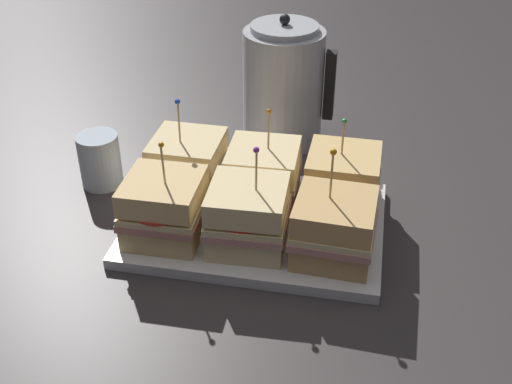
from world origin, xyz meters
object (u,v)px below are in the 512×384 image
at_px(sandwich_front_right, 334,228).
at_px(sandwich_back_center, 264,174).
at_px(kettle_steel, 284,85).
at_px(drinking_glass, 100,160).
at_px(serving_platter, 256,224).
at_px(sandwich_back_right, 342,181).
at_px(sandwich_front_center, 250,217).
at_px(sandwich_front_left, 164,208).
at_px(sandwich_back_left, 188,165).

xyz_separation_m(sandwich_front_right, sandwich_back_center, (-0.13, 0.13, -0.00)).
xyz_separation_m(kettle_steel, drinking_glass, (-0.29, -0.23, -0.07)).
xyz_separation_m(serving_platter, sandwich_back_right, (0.13, 0.06, 0.06)).
bearing_deg(sandwich_front_center, sandwich_front_left, -178.47).
height_order(sandwich_back_left, sandwich_back_right, sandwich_back_left).
bearing_deg(sandwich_back_right, sandwich_front_left, -153.49).
bearing_deg(serving_platter, drinking_glass, 164.69).
bearing_deg(drinking_glass, sandwich_front_right, -18.99).
distance_m(sandwich_front_right, sandwich_back_left, 0.29).
bearing_deg(serving_platter, sandwich_front_left, -152.83).
xyz_separation_m(sandwich_back_center, drinking_glass, (-0.30, 0.02, -0.02)).
xyz_separation_m(sandwich_back_left, sandwich_back_right, (0.26, -0.00, -0.00)).
xyz_separation_m(sandwich_back_center, kettle_steel, (-0.01, 0.25, 0.05)).
bearing_deg(kettle_steel, sandwich_back_right, -61.15).
bearing_deg(sandwich_back_center, sandwich_back_right, 0.36).
xyz_separation_m(sandwich_front_left, kettle_steel, (0.12, 0.38, 0.05)).
distance_m(sandwich_back_left, drinking_glass, 0.17).
bearing_deg(kettle_steel, sandwich_front_right, -70.30).
bearing_deg(sandwich_front_left, sandwich_back_left, 90.04).
distance_m(sandwich_front_center, sandwich_back_left, 0.19).
xyz_separation_m(serving_platter, sandwich_front_right, (0.13, -0.07, 0.06)).
relative_size(serving_platter, sandwich_back_center, 2.45).
relative_size(sandwich_back_right, drinking_glass, 1.68).
height_order(sandwich_front_center, kettle_steel, kettle_steel).
distance_m(sandwich_front_left, drinking_glass, 0.23).
bearing_deg(sandwich_back_left, drinking_glass, 173.96).
height_order(sandwich_front_right, drinking_glass, sandwich_front_right).
distance_m(sandwich_front_left, sandwich_front_right, 0.26).
distance_m(sandwich_front_left, sandwich_back_center, 0.19).
height_order(sandwich_front_center, sandwich_back_center, sandwich_front_center).
bearing_deg(sandwich_front_right, drinking_glass, 161.01).
bearing_deg(sandwich_front_right, sandwich_front_left, -179.76).
xyz_separation_m(sandwich_front_center, sandwich_back_center, (-0.00, 0.13, -0.00)).
bearing_deg(drinking_glass, sandwich_front_center, -25.59).
bearing_deg(sandwich_back_right, sandwich_back_left, 179.92).
xyz_separation_m(sandwich_back_left, kettle_steel, (0.12, 0.25, 0.05)).
height_order(sandwich_front_left, kettle_steel, kettle_steel).
bearing_deg(sandwich_back_right, sandwich_front_right, -90.83).
bearing_deg(sandwich_back_left, serving_platter, -26.24).
bearing_deg(serving_platter, sandwich_back_right, 25.86).
xyz_separation_m(sandwich_front_left, sandwich_back_right, (0.26, 0.13, 0.00)).
xyz_separation_m(sandwich_back_left, sandwich_back_center, (0.13, -0.00, -0.00)).
xyz_separation_m(serving_platter, drinking_glass, (-0.30, 0.08, 0.04)).
xyz_separation_m(sandwich_front_right, sandwich_back_left, (-0.26, 0.13, 0.00)).
xyz_separation_m(serving_platter, sandwich_back_center, (0.00, 0.06, 0.06)).
height_order(sandwich_front_right, kettle_steel, kettle_steel).
xyz_separation_m(sandwich_front_right, drinking_glass, (-0.43, 0.15, -0.02)).
height_order(sandwich_back_center, drinking_glass, sandwich_back_center).
bearing_deg(sandwich_front_left, serving_platter, 27.17).
bearing_deg(drinking_glass, kettle_steel, 38.27).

